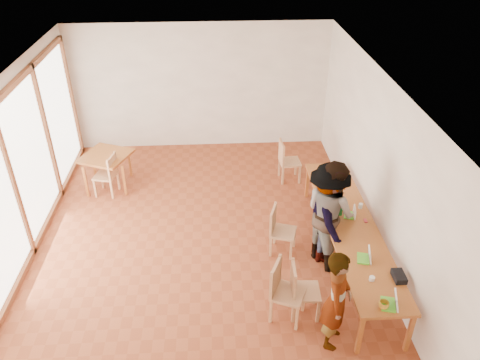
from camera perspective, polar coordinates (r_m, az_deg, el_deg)
name	(u,v)px	position (r m, az deg, el deg)	size (l,w,h in m)	color
ground	(202,247)	(8.47, -4.71, -8.13)	(8.00, 8.00, 0.00)	brown
wall_back	(201,87)	(11.22, -4.82, 11.20)	(6.00, 0.10, 3.00)	white
wall_right	(379,170)	(8.06, 16.64, 1.22)	(0.10, 8.00, 3.00)	white
window_wall	(11,181)	(8.26, -26.16, -0.09)	(0.10, 8.00, 3.00)	white
ceiling	(193,85)	(6.94, -5.81, 11.40)	(6.00, 8.00, 0.04)	white
communal_table	(351,225)	(7.99, 13.33, -5.41)	(0.80, 4.00, 0.75)	#AC5526
side_table	(106,158)	(10.16, -16.00, 2.56)	(0.90, 0.90, 0.75)	#AC5526
chair_near	(299,285)	(6.99, 7.24, -12.62)	(0.45, 0.45, 0.48)	tan
chair_mid	(282,285)	(6.91, 5.12, -12.64)	(0.60, 0.60, 0.52)	tan
chair_far	(278,226)	(8.06, 4.65, -5.56)	(0.52, 0.52, 0.47)	tan
chair_empty	(286,157)	(10.06, 5.59, 2.80)	(0.46, 0.46, 0.50)	tan
chair_spare	(109,171)	(9.91, -15.68, 1.08)	(0.50, 0.50, 0.48)	tan
person_near	(337,300)	(6.55, 11.71, -14.12)	(0.57, 0.37, 1.56)	gray
person_mid	(330,212)	(7.80, 10.94, -3.87)	(0.92, 0.71, 1.89)	gray
person_far	(327,214)	(7.81, 10.51, -4.05)	(1.18, 0.68, 1.83)	gray
laptop_near	(392,302)	(6.66, 18.06, -13.99)	(0.28, 0.30, 0.22)	#62D730
laptop_mid	(366,257)	(7.26, 15.16, -9.02)	(0.26, 0.28, 0.20)	#62D730
laptop_far	(352,214)	(8.10, 13.48, -4.00)	(0.26, 0.27, 0.19)	#62D730
yellow_mug	(384,305)	(6.61, 17.12, -14.34)	(0.14, 0.14, 0.11)	gold
green_bottle	(341,208)	(8.03, 12.20, -3.36)	(0.07, 0.07, 0.28)	#186528
clear_glass	(360,206)	(8.34, 14.48, -3.07)	(0.07, 0.07, 0.09)	silver
condiment_cup	(372,279)	(6.96, 15.79, -11.49)	(0.08, 0.08, 0.06)	white
pink_phone	(365,221)	(8.06, 15.04, -4.81)	(0.05, 0.10, 0.01)	#B92C3A
black_pouch	(399,276)	(7.09, 18.80, -11.06)	(0.16, 0.26, 0.09)	black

